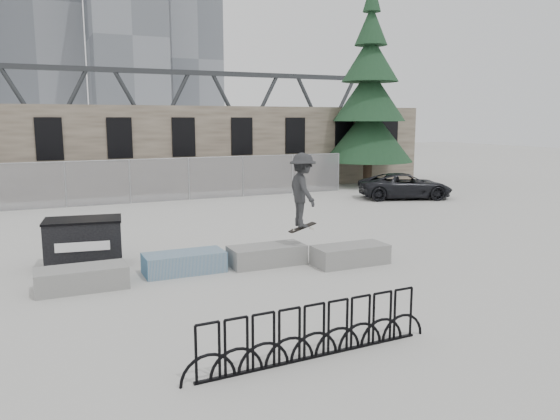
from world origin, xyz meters
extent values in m
plane|color=#A8A8A4|center=(0.00, 0.00, 0.00)|extent=(120.00, 120.00, 0.00)
cube|color=brown|center=(0.00, 16.25, 2.25)|extent=(36.00, 2.50, 4.50)
cube|color=black|center=(-3.20, 14.98, 2.90)|extent=(1.20, 0.12, 2.00)
cube|color=black|center=(0.00, 14.98, 2.90)|extent=(1.20, 0.12, 2.00)
cube|color=black|center=(3.20, 14.98, 2.90)|extent=(1.20, 0.12, 2.00)
cube|color=black|center=(6.40, 14.98, 2.90)|extent=(1.20, 0.12, 2.00)
cube|color=black|center=(9.60, 14.98, 2.90)|extent=(1.20, 0.12, 2.00)
cube|color=black|center=(12.80, 14.98, 2.90)|extent=(1.20, 0.12, 2.00)
cube|color=black|center=(16.00, 14.98, 2.90)|extent=(1.20, 0.12, 2.00)
cylinder|color=gray|center=(-2.75, 12.50, 1.00)|extent=(0.06, 0.06, 2.00)
cylinder|color=gray|center=(0.00, 12.50, 1.00)|extent=(0.06, 0.06, 2.00)
cylinder|color=gray|center=(2.75, 12.50, 1.00)|extent=(0.06, 0.06, 2.00)
cylinder|color=gray|center=(5.50, 12.50, 1.00)|extent=(0.06, 0.06, 2.00)
cylinder|color=gray|center=(8.25, 12.50, 1.00)|extent=(0.06, 0.06, 2.00)
cylinder|color=gray|center=(11.00, 12.50, 1.00)|extent=(0.06, 0.06, 2.00)
cube|color=#99999E|center=(0.00, 12.50, 1.00)|extent=(22.00, 0.02, 2.00)
cylinder|color=gray|center=(0.00, 12.50, 2.00)|extent=(22.00, 0.04, 0.04)
cube|color=gray|center=(-3.17, -0.12, 0.26)|extent=(2.00, 0.90, 0.51)
cube|color=#2D471E|center=(-3.17, -0.12, 0.45)|extent=(1.76, 0.66, 0.10)
cube|color=#2E628C|center=(-0.70, 0.26, 0.26)|extent=(2.00, 0.90, 0.51)
cube|color=#2D471E|center=(-0.70, 0.26, 0.45)|extent=(1.76, 0.66, 0.10)
cube|color=gray|center=(1.49, 0.09, 0.26)|extent=(2.00, 0.90, 0.51)
cube|color=#2D471E|center=(1.49, 0.09, 0.45)|extent=(1.76, 0.66, 0.10)
cube|color=gray|center=(3.53, -0.79, 0.26)|extent=(2.00, 0.90, 0.51)
cube|color=#2D471E|center=(3.53, -0.79, 0.45)|extent=(1.76, 0.66, 0.10)
cube|color=black|center=(-2.92, 1.93, 0.61)|extent=(2.02, 1.38, 1.22)
cube|color=black|center=(-2.92, 1.93, 1.24)|extent=(2.07, 1.43, 0.06)
cube|color=white|center=(-3.00, 1.35, 0.66)|extent=(1.30, 0.20, 0.23)
cube|color=black|center=(-0.07, -5.50, 0.02)|extent=(4.05, 0.23, 0.04)
torus|color=black|center=(-1.87, -5.58, 0.45)|extent=(0.89, 0.09, 0.89)
torus|color=black|center=(-1.42, -5.56, 0.45)|extent=(0.89, 0.09, 0.89)
torus|color=black|center=(-0.97, -5.54, 0.45)|extent=(0.89, 0.09, 0.89)
torus|color=black|center=(-0.52, -5.52, 0.45)|extent=(0.89, 0.09, 0.89)
torus|color=black|center=(-0.07, -5.50, 0.45)|extent=(0.89, 0.09, 0.89)
torus|color=black|center=(0.38, -5.48, 0.45)|extent=(0.89, 0.09, 0.89)
torus|color=black|center=(0.83, -5.47, 0.45)|extent=(0.89, 0.09, 0.89)
torus|color=black|center=(1.28, -5.45, 0.45)|extent=(0.89, 0.09, 0.89)
torus|color=black|center=(1.73, -5.43, 0.45)|extent=(0.89, 0.09, 0.89)
cylinder|color=#38281E|center=(13.74, 13.84, 1.23)|extent=(0.50, 0.50, 2.45)
cone|color=black|center=(13.74, 13.84, 3.00)|extent=(5.08, 5.08, 3.20)
cone|color=black|center=(13.74, 13.84, 5.20)|extent=(4.12, 4.12, 3.00)
cone|color=black|center=(13.74, 13.84, 7.20)|extent=(3.23, 3.23, 2.60)
cone|color=black|center=(13.74, 13.84, 9.00)|extent=(1.85, 1.85, 2.20)
cube|color=slate|center=(-2.00, 100.00, 24.00)|extent=(16.00, 14.00, 48.00)
cube|color=slate|center=(12.00, 85.00, 17.00)|extent=(12.00, 12.00, 34.00)
cube|color=slate|center=(26.00, 95.00, 15.00)|extent=(10.00, 10.00, 30.00)
cube|color=#2D3033|center=(10.00, 55.00, 4.00)|extent=(70.00, 3.00, 1.20)
cube|color=#2D3033|center=(10.00, 55.00, 9.50)|extent=(70.00, 0.60, 0.60)
cube|color=gray|center=(40.00, 55.00, 2.00)|extent=(2.00, 3.00, 4.00)
imported|color=black|center=(12.43, 8.56, 0.62)|extent=(4.87, 3.41, 1.23)
imported|color=#28292B|center=(2.43, -0.12, 1.97)|extent=(0.83, 1.32, 1.95)
cube|color=black|center=(2.43, -0.12, 0.97)|extent=(0.81, 0.31, 0.20)
cylinder|color=beige|center=(2.15, -0.19, 0.92)|extent=(0.06, 0.03, 0.06)
cylinder|color=beige|center=(2.15, -0.05, 0.92)|extent=(0.06, 0.03, 0.06)
cylinder|color=beige|center=(2.71, -0.19, 0.92)|extent=(0.06, 0.03, 0.06)
cylinder|color=beige|center=(2.71, -0.05, 0.92)|extent=(0.06, 0.03, 0.06)
camera|label=1|loc=(-4.03, -12.84, 3.82)|focal=35.00mm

